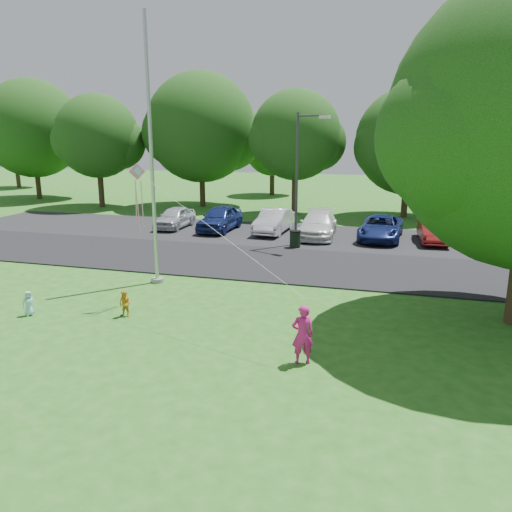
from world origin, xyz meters
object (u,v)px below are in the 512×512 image
(child_yellow, at_px, (125,304))
(kite, at_px, (142,188))
(child_blue, at_px, (29,303))
(street_lamp, at_px, (301,168))
(trash_can, at_px, (295,239))
(flagpole, at_px, (152,177))
(woman, at_px, (303,334))

(child_yellow, distance_m, kite, 3.79)
(child_yellow, xyz_separation_m, child_blue, (-3.07, -0.74, -0.02))
(street_lamp, height_order, child_yellow, street_lamp)
(kite, bearing_deg, trash_can, 37.49)
(trash_can, height_order, kite, kite)
(child_blue, height_order, kite, kite)
(child_yellow, xyz_separation_m, kite, (0.17, 1.22, 3.59))
(street_lamp, bearing_deg, trash_can, -79.78)
(flagpole, height_order, trash_can, flagpole)
(woman, bearing_deg, street_lamp, -101.67)
(street_lamp, height_order, trash_can, street_lamp)
(child_yellow, distance_m, child_blue, 3.15)
(flagpole, distance_m, kite, 2.73)
(trash_can, relative_size, child_yellow, 1.07)
(woman, height_order, kite, kite)
(woman, relative_size, child_blue, 1.91)
(flagpole, height_order, woman, flagpole)
(flagpole, xyz_separation_m, kite, (0.93, -2.56, -0.14))
(child_blue, bearing_deg, kite, -20.01)
(kite, bearing_deg, flagpole, 75.09)
(street_lamp, relative_size, child_blue, 8.19)
(kite, bearing_deg, child_blue, 176.28)
(street_lamp, height_order, woman, street_lamp)
(trash_can, relative_size, woman, 0.59)
(child_blue, bearing_deg, street_lamp, 11.10)
(street_lamp, xyz_separation_m, child_blue, (-6.53, -12.40, -3.65))
(woman, distance_m, child_yellow, 6.35)
(flagpole, relative_size, kite, 1.57)
(trash_can, height_order, child_blue, trash_can)
(child_yellow, relative_size, kite, 0.14)
(child_yellow, bearing_deg, street_lamp, 76.06)
(flagpole, bearing_deg, woman, -38.83)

